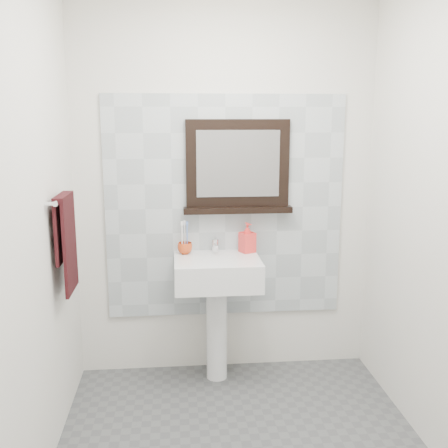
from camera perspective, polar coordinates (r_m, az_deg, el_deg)
The scene contains 11 objects.
back_wall at distance 3.53m, azimuth 0.10°, elevation 3.41°, with size 2.00×0.01×2.50m, color silver.
front_wall at distance 1.42m, azimuth 8.83°, elevation -9.51°, with size 2.00×0.01×2.50m, color silver.
left_wall at distance 2.52m, azimuth -20.55°, elevation -0.71°, with size 0.01×2.20×2.50m, color silver.
splashback at distance 3.54m, azimuth 0.12°, elevation 1.78°, with size 1.60×0.02×1.50m, color #B4BEC3.
pedestal_sink at distance 3.44m, azimuth -0.76°, elevation -6.66°, with size 0.55×0.44×0.96m.
toothbrush_cup at distance 3.48m, azimuth -4.27°, elevation -2.64°, with size 0.10×0.10×0.08m, color #CF4418.
toothbrushes at distance 3.46m, azimuth -4.31°, elevation -1.28°, with size 0.05×0.04×0.21m.
soap_dispenser at distance 3.51m, azimuth 2.55°, elevation -1.49°, with size 0.09×0.09×0.20m, color #EE1C3C.
framed_mirror at distance 3.48m, azimuth 1.49°, elevation 6.05°, with size 0.72×0.11×0.61m.
towel_bar at distance 2.99m, azimuth -17.18°, elevation 2.71°, with size 0.07×0.40×0.03m.
hand_towel at distance 3.03m, azimuth -16.81°, elevation -1.22°, with size 0.06×0.30×0.55m.
Camera 1 is at (-0.34, -2.38, 1.76)m, focal length 42.00 mm.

